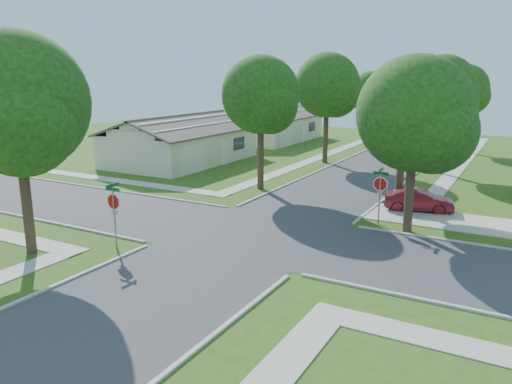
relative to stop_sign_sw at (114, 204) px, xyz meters
The scene contains 20 objects.
ground 6.95m from the stop_sign_sw, 45.00° to the left, with size 100.00×100.00×0.00m, color #2B4F15.
road_ns 6.95m from the stop_sign_sw, 45.00° to the left, with size 7.00×100.00×0.02m, color #333335.
sidewalk_ne 32.61m from the stop_sign_sw, 70.62° to the left, with size 1.20×40.00×0.04m, color #9E9B91.
sidewalk_nw 30.80m from the stop_sign_sw, 92.61° to the left, with size 1.20×40.00×0.04m, color #9E9B91.
driveway 17.38m from the stop_sign_sw, 43.12° to the left, with size 8.80×3.60×0.05m, color #9E9B91.
stop_sign_sw is the anchor object (origin of this frame).
stop_sign_ne 13.29m from the stop_sign_sw, 45.00° to the left, with size 1.05×0.80×2.98m.
tree_e_near 17.04m from the stop_sign_sw, 55.41° to the left, with size 4.97×4.80×8.28m.
tree_e_mid 27.71m from the stop_sign_sw, 69.80° to the left, with size 5.59×5.40×9.21m.
tree_e_far 40.04m from the stop_sign_sw, 76.27° to the left, with size 5.17×5.00×8.72m.
tree_w_near 14.30m from the stop_sign_sw, 89.77° to the left, with size 5.38×5.20×8.97m.
tree_w_mid 26.09m from the stop_sign_sw, 89.87° to the left, with size 5.80×5.60×9.56m.
tree_w_far 38.86m from the stop_sign_sw, 89.93° to the left, with size 4.76×4.60×8.04m.
tree_sw_corner 5.54m from the stop_sign_sw, 140.03° to the right, with size 6.21×6.00×9.55m.
tree_ne_corner 14.64m from the stop_sign_sw, 38.84° to the left, with size 5.80×5.60×8.66m.
house_nw_near 22.71m from the stop_sign_sw, 119.83° to the left, with size 8.42×13.60×4.23m.
house_nw_far 38.40m from the stop_sign_sw, 107.10° to the left, with size 8.42×13.60×4.23m.
car_driveway 16.97m from the stop_sign_sw, 50.75° to the left, with size 1.33×3.82×1.26m, color maroon.
car_curb_east 30.70m from the stop_sign_sw, 78.91° to the left, with size 1.72×4.28×1.46m, color black.
car_curb_west 37.20m from the stop_sign_sw, 85.72° to the left, with size 2.05×5.05×1.46m, color black.
Camera 1 is at (11.31, -20.39, 7.70)m, focal length 35.00 mm.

